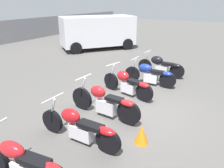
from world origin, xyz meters
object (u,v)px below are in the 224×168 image
motorcycle_slot_0 (24,165)px  motorcycle_slot_5 (161,66)px  traffic_cone_near (142,134)px  motorcycle_slot_3 (128,83)px  motorcycle_slot_4 (150,74)px  motorcycle_slot_2 (105,102)px  parked_van (98,31)px  motorcycle_slot_1 (80,126)px

motorcycle_slot_0 → motorcycle_slot_5: size_ratio=1.00×
motorcycle_slot_5 → traffic_cone_near: bearing=-161.9°
motorcycle_slot_3 → motorcycle_slot_4: bearing=0.3°
motorcycle_slot_0 → motorcycle_slot_4: (5.62, -0.07, -0.03)m
motorcycle_slot_2 → traffic_cone_near: motorcycle_slot_2 is taller
motorcycle_slot_0 → parked_van: parked_van is taller
motorcycle_slot_0 → motorcycle_slot_5: 6.88m
motorcycle_slot_1 → motorcycle_slot_5: 5.42m
motorcycle_slot_0 → motorcycle_slot_5: (6.88, -0.07, -0.01)m
motorcycle_slot_3 → parked_van: 7.65m
motorcycle_slot_2 → traffic_cone_near: (-0.60, -1.34, -0.22)m
motorcycle_slot_3 → traffic_cone_near: motorcycle_slot_3 is taller
motorcycle_slot_3 → motorcycle_slot_5: motorcycle_slot_3 is taller
motorcycle_slot_3 → motorcycle_slot_5: size_ratio=0.99×
motorcycle_slot_2 → motorcycle_slot_5: motorcycle_slot_2 is taller
motorcycle_slot_0 → motorcycle_slot_4: motorcycle_slot_0 is taller
motorcycle_slot_1 → motorcycle_slot_3: size_ratio=1.06×
motorcycle_slot_5 → parked_van: bearing=63.6°
motorcycle_slot_5 → traffic_cone_near: (-4.75, -1.16, -0.21)m
motorcycle_slot_5 → motorcycle_slot_4: bearing=-175.3°
motorcycle_slot_2 → motorcycle_slot_5: (4.15, -0.18, -0.01)m
motorcycle_slot_1 → motorcycle_slot_3: 2.89m
motorcycle_slot_2 → motorcycle_slot_4: motorcycle_slot_2 is taller
motorcycle_slot_3 → motorcycle_slot_4: (1.29, -0.30, -0.01)m
motorcycle_slot_0 → traffic_cone_near: motorcycle_slot_0 is taller
motorcycle_slot_2 → motorcycle_slot_5: 4.15m
motorcycle_slot_4 → motorcycle_slot_0: bearing=179.0°
motorcycle_slot_1 → parked_van: bearing=31.9°
motorcycle_slot_0 → motorcycle_slot_3: size_ratio=1.00×
motorcycle_slot_5 → motorcycle_slot_2: bearing=-178.1°
motorcycle_slot_4 → parked_van: (4.43, 5.33, 0.73)m
motorcycle_slot_2 → motorcycle_slot_4: size_ratio=1.11×
motorcycle_slot_5 → parked_van: parked_van is taller
motorcycle_slot_4 → traffic_cone_near: bearing=-161.9°
motorcycle_slot_5 → motorcycle_slot_0: bearing=-176.2°
motorcycle_slot_2 → motorcycle_slot_5: bearing=0.9°
motorcycle_slot_2 → traffic_cone_near: bearing=-110.9°
motorcycle_slot_1 → motorcycle_slot_5: (5.42, -0.04, 0.03)m
motorcycle_slot_2 → motorcycle_slot_5: size_ratio=1.09×
motorcycle_slot_2 → motorcycle_slot_3: size_ratio=1.10×
motorcycle_slot_3 → traffic_cone_near: bearing=-133.2°
motorcycle_slot_3 → motorcycle_slot_2: bearing=-162.5°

